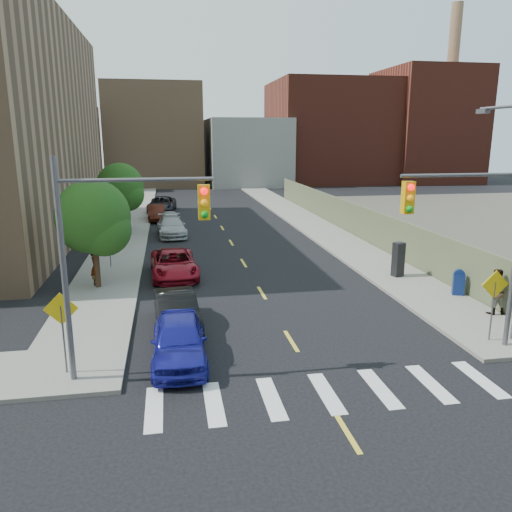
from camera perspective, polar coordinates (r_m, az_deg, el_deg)
name	(u,v)px	position (r m, az deg, el deg)	size (l,w,h in m)	color
ground	(377,482)	(12.57, 13.69, -23.81)	(160.00, 160.00, 0.00)	black
sidewalk_nw	(134,213)	(51.21, -13.75, 4.84)	(3.50, 73.00, 0.15)	gray
sidewalk_ne	(286,209)	(52.51, 3.44, 5.41)	(3.50, 73.00, 0.15)	gray
fence_north	(349,218)	(40.09, 10.53, 4.34)	(0.12, 44.00, 2.50)	#606647
bg_bldg_west	(44,146)	(81.00, -23.07, 11.47)	(14.00, 18.00, 12.00)	#592319
bg_bldg_midwest	(155,136)	(81.06, -11.48, 13.33)	(14.00, 16.00, 15.00)	#8C6B4C
bg_bldg_center	(246,152)	(80.04, -1.15, 11.80)	(12.00, 16.00, 10.00)	gray
bg_bldg_east	(328,133)	(85.22, 8.25, 13.79)	(18.00, 18.00, 16.00)	#592319
bg_bldg_fareast	(425,126)	(89.69, 18.74, 13.86)	(14.00, 16.00, 18.00)	#592319
smokestack	(450,95)	(91.86, 21.28, 16.77)	(1.80, 1.80, 28.00)	#8C6B4C
signal_nw	(115,240)	(15.43, -15.86, 1.76)	(4.59, 0.30, 7.00)	#59595E
signal_ne	(480,228)	(18.51, 24.19, 2.98)	(4.59, 0.30, 7.00)	#59595E
warn_sign_nw	(62,318)	(16.87, -21.31, -6.63)	(1.06, 0.06, 2.83)	#59595E
warn_sign_ne	(494,293)	(20.16, 25.58, -3.79)	(1.06, 0.06, 2.83)	#59595E
warn_sign_midwest	(109,235)	(29.77, -16.47, 2.29)	(1.06, 0.06, 2.83)	#59595E
tree_west_near	(94,221)	(25.68, -18.07, 3.80)	(3.66, 3.64, 5.52)	#332114
tree_west_far	(120,189)	(40.46, -15.25, 7.36)	(3.66, 3.64, 5.52)	#332114
parked_car_blue	(179,340)	(17.42, -8.81, -9.47)	(1.84, 4.57, 1.56)	navy
parked_car_black	(177,311)	(20.35, -9.03, -6.19)	(1.54, 4.40, 1.45)	black
parked_car_red	(174,264)	(27.58, -9.36, -0.90)	(2.42, 5.25, 1.46)	maroon
parked_car_silver	(171,227)	(38.93, -9.64, 3.34)	(2.06, 5.07, 1.47)	#A2A5AA
parked_car_white	(171,218)	(43.45, -9.70, 4.26)	(1.49, 3.71, 1.26)	silver
parked_car_maroon	(156,213)	(46.43, -11.35, 4.88)	(1.50, 4.30, 1.42)	#3A130B
parked_car_grey	(162,204)	(51.45, -10.72, 5.81)	(2.57, 5.57, 1.55)	black
mailbox	(459,282)	(25.63, 22.14, -2.80)	(0.62, 0.55, 1.25)	navy
payphone	(398,259)	(27.85, 15.94, -0.38)	(0.55, 0.45, 1.85)	black
pedestrian_west	(95,267)	(26.56, -17.91, -1.22)	(0.66, 0.44, 1.82)	gray
pedestrian_east	(495,291)	(23.45, 25.64, -3.68)	(0.95, 0.74, 1.96)	gray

